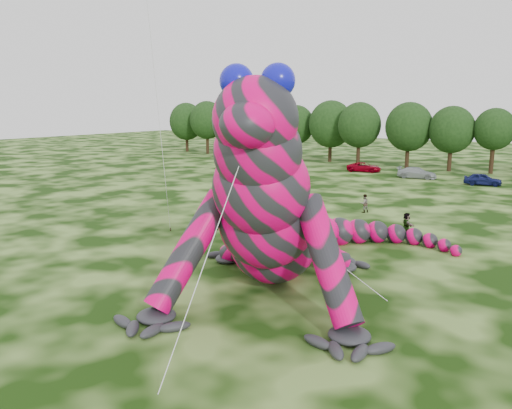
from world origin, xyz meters
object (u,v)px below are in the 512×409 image
at_px(car_4, 483,179).
at_px(tree_6, 359,134).
at_px(car_2, 364,167).
at_px(spectator_5, 407,225).
at_px(tree_3, 260,131).
at_px(car_1, 287,163).
at_px(inflatable_gecko, 279,178).
at_px(tree_0, 187,127).
at_px(tree_9, 493,141).
at_px(spectator_4, 250,175).
at_px(car_3, 417,173).
at_px(spectator_0, 281,197).
at_px(tree_1, 207,127).
at_px(car_0, 256,160).
at_px(tree_4, 296,132).
at_px(tree_8, 451,139).
at_px(spectator_1, 364,203).
at_px(tree_7, 408,135).
at_px(tree_5, 331,131).
at_px(tree_2, 232,128).

bearing_deg(car_4, tree_6, 49.92).
relative_size(car_2, spectator_5, 2.74).
bearing_deg(tree_6, tree_3, 178.79).
height_order(tree_3, car_1, tree_3).
bearing_deg(inflatable_gecko, tree_0, 114.44).
distance_m(tree_9, spectator_4, 33.14).
distance_m(tree_0, car_1, 32.16).
xyz_separation_m(car_2, car_3, (7.86, -2.24, 0.05)).
relative_size(spectator_4, spectator_0, 1.05).
bearing_deg(tree_1, car_0, -28.89).
bearing_deg(tree_4, spectator_5, -51.79).
distance_m(inflatable_gecko, tree_0, 75.02).
relative_size(inflatable_gecko, tree_6, 2.25).
height_order(tree_8, spectator_1, tree_8).
height_order(car_1, spectator_5, spectator_5).
distance_m(tree_3, tree_4, 6.30).
distance_m(tree_4, car_4, 34.29).
height_order(tree_3, spectator_4, tree_3).
height_order(inflatable_gecko, tree_3, inflatable_gecko).
relative_size(inflatable_gecko, tree_8, 2.38).
bearing_deg(car_2, tree_3, 61.72).
xyz_separation_m(tree_8, spectator_0, (-6.57, -34.14, -3.66)).
bearing_deg(car_3, tree_1, 71.68).
xyz_separation_m(tree_7, car_3, (4.24, -9.39, -4.05)).
bearing_deg(tree_5, tree_8, -4.39).
xyz_separation_m(tree_4, car_3, (23.80, -11.30, -3.84)).
bearing_deg(tree_6, tree_1, 177.46).
relative_size(inflatable_gecko, tree_7, 2.25).
bearing_deg(tree_2, tree_7, -3.40).
distance_m(tree_7, car_2, 9.00).
distance_m(tree_2, tree_6, 25.55).
height_order(car_2, spectator_5, spectator_5).
xyz_separation_m(tree_5, tree_8, (18.91, -1.45, -0.43)).
bearing_deg(tree_1, tree_7, -1.87).
bearing_deg(tree_1, spectator_1, -36.83).
relative_size(tree_7, car_3, 1.99).
bearing_deg(spectator_4, tree_7, -85.16).
xyz_separation_m(tree_8, spectator_1, (0.68, -32.50, -3.68)).
xyz_separation_m(tree_6, car_0, (-13.09, -8.40, -4.02)).
bearing_deg(tree_7, inflatable_gecko, -79.90).
relative_size(tree_0, tree_2, 0.99).
bearing_deg(car_3, spectator_1, -178.53).
bearing_deg(tree_4, inflatable_gecko, -61.33).
bearing_deg(tree_9, tree_8, -176.11).
distance_m(inflatable_gecko, spectator_1, 18.64).
bearing_deg(car_2, car_1, 90.47).
xyz_separation_m(car_3, car_4, (7.86, -1.31, 0.00)).
xyz_separation_m(tree_0, car_0, (23.91, -10.95, -4.03)).
bearing_deg(car_3, spectator_5, -169.17).
distance_m(car_0, car_4, 32.74).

